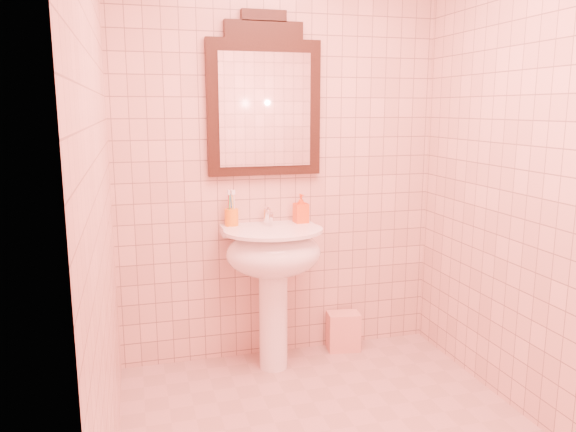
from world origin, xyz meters
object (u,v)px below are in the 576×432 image
object	(u,v)px
pedestal_sink	(273,262)
towel	(343,331)
mirror	(264,101)
toothbrush_cup	(232,217)
soap_dispenser	(301,209)

from	to	relation	value
pedestal_sink	towel	distance (m)	0.75
pedestal_sink	mirror	bearing A→B (deg)	90.00
pedestal_sink	towel	size ratio (longest dim) A/B	3.47
mirror	toothbrush_cup	distance (m)	0.71
toothbrush_cup	towel	size ratio (longest dim) A/B	0.76
toothbrush_cup	soap_dispenser	distance (m)	0.43
toothbrush_cup	soap_dispenser	xyz separation A→B (m)	(0.42, -0.03, 0.03)
mirror	toothbrush_cup	size ratio (longest dim) A/B	5.02
soap_dispenser	towel	world-z (taller)	soap_dispenser
pedestal_sink	towel	world-z (taller)	pedestal_sink
mirror	soap_dispenser	xyz separation A→B (m)	(0.21, -0.07, -0.64)
mirror	toothbrush_cup	bearing A→B (deg)	-168.63
toothbrush_cup	pedestal_sink	bearing A→B (deg)	-36.10
soap_dispenser	towel	xyz separation A→B (m)	(0.29, 0.00, -0.83)
mirror	towel	xyz separation A→B (m)	(0.50, -0.07, -1.47)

